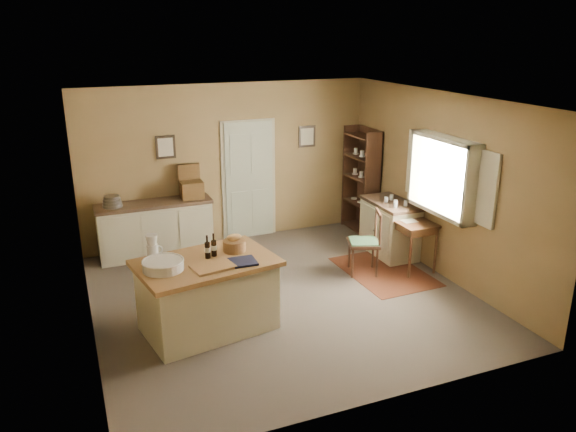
% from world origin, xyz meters
% --- Properties ---
extents(ground, '(5.00, 5.00, 0.00)m').
position_xyz_m(ground, '(0.00, 0.00, 0.00)').
color(ground, brown).
rests_on(ground, ground).
extents(wall_back, '(5.00, 0.10, 2.70)m').
position_xyz_m(wall_back, '(0.00, 2.50, 1.35)').
color(wall_back, olive).
rests_on(wall_back, ground).
extents(wall_front, '(5.00, 0.10, 2.70)m').
position_xyz_m(wall_front, '(0.00, -2.50, 1.35)').
color(wall_front, olive).
rests_on(wall_front, ground).
extents(wall_left, '(0.10, 5.00, 2.70)m').
position_xyz_m(wall_left, '(-2.50, 0.00, 1.35)').
color(wall_left, olive).
rests_on(wall_left, ground).
extents(wall_right, '(0.10, 5.00, 2.70)m').
position_xyz_m(wall_right, '(2.50, 0.00, 1.35)').
color(wall_right, olive).
rests_on(wall_right, ground).
extents(ceiling, '(5.00, 5.00, 0.00)m').
position_xyz_m(ceiling, '(0.00, 0.00, 2.70)').
color(ceiling, silver).
rests_on(ceiling, wall_back).
extents(door, '(0.97, 0.06, 2.11)m').
position_xyz_m(door, '(0.35, 2.47, 1.05)').
color(door, beige).
rests_on(door, ground).
extents(framed_prints, '(2.82, 0.02, 0.38)m').
position_xyz_m(framed_prints, '(0.20, 2.48, 1.72)').
color(framed_prints, black).
rests_on(framed_prints, ground).
extents(window, '(0.25, 1.99, 1.12)m').
position_xyz_m(window, '(2.42, -0.20, 1.55)').
color(window, beige).
rests_on(window, ground).
extents(work_island, '(1.77, 1.32, 1.20)m').
position_xyz_m(work_island, '(-1.17, -0.46, 0.48)').
color(work_island, beige).
rests_on(work_island, ground).
extents(sideboard, '(1.84, 0.52, 1.18)m').
position_xyz_m(sideboard, '(-1.34, 2.20, 0.48)').
color(sideboard, beige).
rests_on(sideboard, ground).
extents(rug, '(1.14, 1.63, 0.01)m').
position_xyz_m(rug, '(1.75, 0.20, 0.00)').
color(rug, '#4B230F').
rests_on(rug, ground).
extents(writing_desk, '(0.53, 0.87, 0.82)m').
position_xyz_m(writing_desk, '(2.20, 0.27, 0.67)').
color(writing_desk, '#382012').
rests_on(writing_desk, ground).
extents(desk_chair, '(0.58, 0.58, 0.97)m').
position_xyz_m(desk_chair, '(1.43, 0.30, 0.48)').
color(desk_chair, black).
rests_on(desk_chair, ground).
extents(right_cabinet, '(0.58, 1.05, 0.99)m').
position_xyz_m(right_cabinet, '(2.20, 0.81, 0.46)').
color(right_cabinet, beige).
rests_on(right_cabinet, ground).
extents(shelving_unit, '(0.32, 0.85, 1.89)m').
position_xyz_m(shelving_unit, '(2.35, 2.00, 0.94)').
color(shelving_unit, black).
rests_on(shelving_unit, ground).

